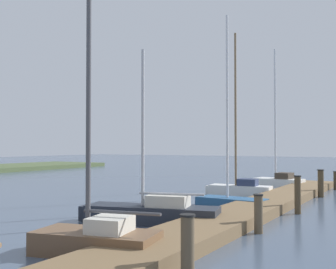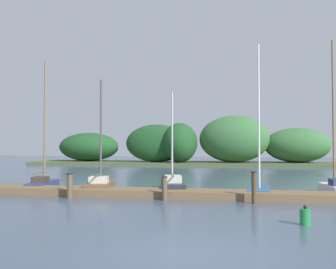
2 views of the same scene
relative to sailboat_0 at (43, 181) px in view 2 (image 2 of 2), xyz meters
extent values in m
plane|color=#425166|center=(9.89, -11.39, -0.46)|extent=(160.00, 160.00, 0.00)
cube|color=brown|center=(9.89, -1.96, -0.29)|extent=(25.06, 1.80, 0.35)
cube|color=#4C5B38|center=(9.89, 28.65, -0.26)|extent=(52.43, 8.00, 0.40)
ellipsoid|color=#1E4C23|center=(-9.52, 29.17, 1.91)|extent=(8.42, 5.71, 3.94)
ellipsoid|color=#386B38|center=(10.43, 28.18, 2.90)|extent=(8.79, 5.71, 5.92)
ellipsoid|color=#1E4C23|center=(0.52, 27.39, 2.38)|extent=(8.10, 3.30, 4.89)
ellipsoid|color=#386B38|center=(18.23, 29.38, 2.12)|extent=(8.14, 5.54, 4.36)
ellipsoid|color=#1E4C23|center=(3.65, 27.16, 2.45)|extent=(4.44, 5.44, 5.02)
cube|color=navy|center=(0.02, -0.09, -0.24)|extent=(1.54, 3.31, 0.45)
cube|color=navy|center=(-0.25, 1.32, -0.26)|extent=(0.67, 0.88, 0.38)
cube|color=#3D3328|center=(0.09, -0.48, 0.13)|extent=(0.89, 1.07, 0.29)
cylinder|color=#7F6647|center=(-0.03, 0.15, 3.47)|extent=(0.12, 0.12, 6.98)
cylinder|color=#7F6647|center=(0.14, -0.75, 0.54)|extent=(0.45, 2.01, 0.08)
cube|color=brown|center=(3.70, -0.72, -0.20)|extent=(1.78, 2.94, 0.52)
cube|color=brown|center=(3.45, 0.49, -0.23)|extent=(0.81, 0.81, 0.44)
cube|color=beige|center=(3.77, -1.06, 0.23)|extent=(1.09, 1.00, 0.34)
cylinder|color=#4C4C51|center=(3.66, -0.52, 2.83)|extent=(0.11, 0.11, 5.55)
cylinder|color=#4C4C51|center=(3.82, -1.32, 0.50)|extent=(0.44, 1.80, 0.07)
cube|color=#232833|center=(7.49, 0.18, -0.19)|extent=(2.04, 4.29, 0.55)
cube|color=#232833|center=(7.06, 2.00, -0.21)|extent=(0.84, 1.15, 0.47)
cube|color=beige|center=(7.61, -0.32, 0.27)|extent=(1.10, 1.40, 0.36)
cylinder|color=#B7B7BC|center=(7.42, 0.48, 2.54)|extent=(0.10, 0.10, 4.90)
cylinder|color=#B7B7BC|center=(7.63, -0.42, 0.48)|extent=(0.55, 2.02, 0.07)
cube|color=#285684|center=(12.01, -0.69, -0.27)|extent=(1.22, 2.72, 0.38)
cube|color=#285684|center=(12.10, 0.50, -0.29)|extent=(0.61, 0.70, 0.32)
cylinder|color=silver|center=(12.02, -0.49, 3.54)|extent=(0.10, 0.10, 7.24)
cube|color=white|center=(15.81, 0.38, -0.21)|extent=(1.18, 3.00, 0.50)
cube|color=white|center=(15.71, 1.69, -0.24)|extent=(0.58, 0.77, 0.43)
cylinder|color=#7F6647|center=(15.79, 0.60, 3.75)|extent=(0.11, 0.11, 7.41)
cylinder|color=brown|center=(3.18, -3.27, 0.10)|extent=(0.25, 0.25, 1.13)
cylinder|color=black|center=(3.18, -3.27, 0.69)|extent=(0.29, 0.29, 0.04)
cylinder|color=brown|center=(7.72, -3.14, 0.06)|extent=(0.24, 0.24, 1.04)
cylinder|color=black|center=(7.72, -3.14, 0.60)|extent=(0.27, 0.27, 0.04)
cylinder|color=#4C3D28|center=(11.66, -3.29, 0.20)|extent=(0.22, 0.22, 1.32)
cylinder|color=black|center=(11.66, -3.29, 0.88)|extent=(0.25, 0.25, 0.04)
cylinder|color=#23843D|center=(13.03, -7.49, -0.21)|extent=(0.33, 0.33, 0.50)
sphere|color=black|center=(13.03, -7.49, 0.10)|extent=(0.12, 0.12, 0.12)
camera|label=1|loc=(-3.77, -6.85, 1.96)|focal=45.63mm
camera|label=2|loc=(11.03, -19.67, 1.98)|focal=39.82mm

